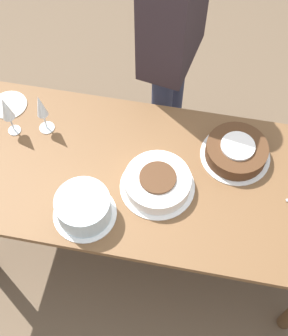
{
  "coord_description": "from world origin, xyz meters",
  "views": [
    {
      "loc": [
        -0.19,
        1.02,
        2.53
      ],
      "look_at": [
        0.0,
        0.0,
        0.81
      ],
      "focal_mm": 50.0,
      "sensor_mm": 36.0,
      "label": 1
    }
  ],
  "objects_px": {
    "cake_front_chocolate": "(236,151)",
    "wine_glass_near": "(41,108)",
    "wine_glass_far": "(6,109)",
    "cake_back_decorated": "(84,208)",
    "cake_center_white": "(158,182)",
    "person_cutting": "(173,24)"
  },
  "relations": [
    {
      "from": "wine_glass_near",
      "to": "cake_front_chocolate",
      "type": "bearing_deg",
      "value": -179.33
    },
    {
      "from": "cake_front_chocolate",
      "to": "person_cutting",
      "type": "relative_size",
      "value": 0.18
    },
    {
      "from": "cake_center_white",
      "to": "cake_front_chocolate",
      "type": "height_order",
      "value": "same"
    },
    {
      "from": "cake_back_decorated",
      "to": "cake_center_white",
      "type": "bearing_deg",
      "value": -146.01
    },
    {
      "from": "wine_glass_far",
      "to": "cake_center_white",
      "type": "bearing_deg",
      "value": 166.52
    },
    {
      "from": "cake_center_white",
      "to": "cake_front_chocolate",
      "type": "bearing_deg",
      "value": -144.93
    },
    {
      "from": "cake_center_white",
      "to": "cake_back_decorated",
      "type": "relative_size",
      "value": 1.22
    },
    {
      "from": "cake_back_decorated",
      "to": "person_cutting",
      "type": "bearing_deg",
      "value": -103.83
    },
    {
      "from": "wine_glass_far",
      "to": "person_cutting",
      "type": "height_order",
      "value": "person_cutting"
    },
    {
      "from": "cake_center_white",
      "to": "cake_front_chocolate",
      "type": "xyz_separation_m",
      "value": [
        -0.32,
        -0.22,
        0.0
      ]
    },
    {
      "from": "cake_center_white",
      "to": "cake_back_decorated",
      "type": "distance_m",
      "value": 0.33
    },
    {
      "from": "cake_front_chocolate",
      "to": "wine_glass_far",
      "type": "xyz_separation_m",
      "value": [
        1.02,
        0.05,
        0.12
      ]
    },
    {
      "from": "cake_front_chocolate",
      "to": "cake_back_decorated",
      "type": "bearing_deg",
      "value": 34.57
    },
    {
      "from": "cake_front_chocolate",
      "to": "wine_glass_near",
      "type": "height_order",
      "value": "wine_glass_near"
    },
    {
      "from": "cake_front_chocolate",
      "to": "wine_glass_far",
      "type": "relative_size",
      "value": 1.36
    },
    {
      "from": "cake_center_white",
      "to": "cake_back_decorated",
      "type": "height_order",
      "value": "cake_back_decorated"
    },
    {
      "from": "cake_front_chocolate",
      "to": "wine_glass_near",
      "type": "bearing_deg",
      "value": 0.67
    },
    {
      "from": "cake_center_white",
      "to": "cake_back_decorated",
      "type": "bearing_deg",
      "value": 33.99
    },
    {
      "from": "wine_glass_near",
      "to": "person_cutting",
      "type": "distance_m",
      "value": 0.71
    },
    {
      "from": "cake_center_white",
      "to": "wine_glass_near",
      "type": "height_order",
      "value": "wine_glass_near"
    },
    {
      "from": "cake_front_chocolate",
      "to": "wine_glass_far",
      "type": "distance_m",
      "value": 1.03
    },
    {
      "from": "wine_glass_near",
      "to": "person_cutting",
      "type": "bearing_deg",
      "value": -135.85
    }
  ]
}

